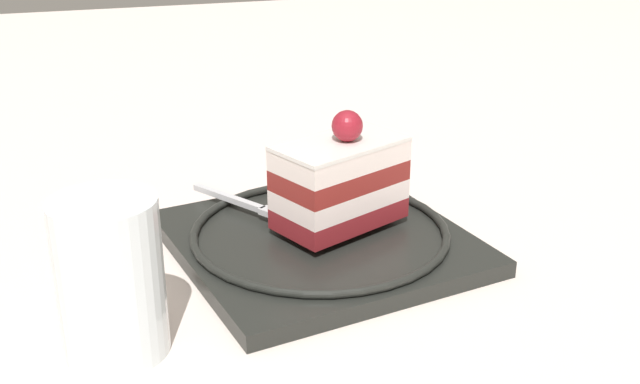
# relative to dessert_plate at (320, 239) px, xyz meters

# --- Properties ---
(ground_plane) EXTENTS (2.40, 2.40, 0.00)m
(ground_plane) POSITION_rel_dessert_plate_xyz_m (-0.01, -0.01, -0.01)
(ground_plane) COLOR silver
(dessert_plate) EXTENTS (0.25, 0.25, 0.02)m
(dessert_plate) POSITION_rel_dessert_plate_xyz_m (0.00, 0.00, 0.00)
(dessert_plate) COLOR black
(dessert_plate) RESTS_ON ground_plane
(cake_slice) EXTENTS (0.11, 0.09, 0.09)m
(cake_slice) POSITION_rel_dessert_plate_xyz_m (-0.02, -0.00, 0.05)
(cake_slice) COLOR maroon
(cake_slice) RESTS_ON dessert_plate
(fork) EXTENTS (0.07, 0.11, 0.00)m
(fork) POSITION_rel_dessert_plate_xyz_m (0.04, -0.05, 0.01)
(fork) COLOR silver
(fork) RESTS_ON dessert_plate
(drink_glass_near) EXTENTS (0.06, 0.06, 0.10)m
(drink_glass_near) POSITION_rel_dessert_plate_xyz_m (0.16, 0.09, 0.04)
(drink_glass_near) COLOR silver
(drink_glass_near) RESTS_ON ground_plane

